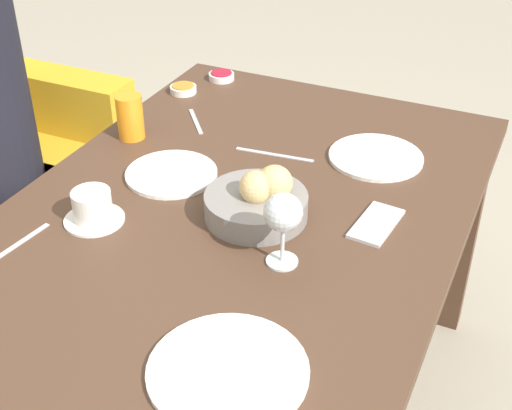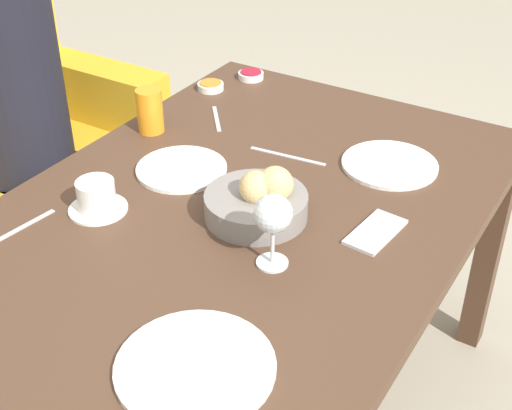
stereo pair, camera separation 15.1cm
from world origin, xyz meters
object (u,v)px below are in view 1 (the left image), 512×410
(plate_near_left, at_px, (228,371))
(cell_phone, at_px, (376,224))
(coffee_cup, at_px, (93,208))
(knife_silver, at_px, (12,248))
(bread_basket, at_px, (259,199))
(plate_near_right, at_px, (376,157))
(jam_bowl_berry, at_px, (221,76))
(wine_glass, at_px, (283,215))
(jam_bowl_honey, at_px, (183,89))
(juice_glass, at_px, (130,117))
(fork_silver, at_px, (274,155))
(spoon_coffee, at_px, (196,121))
(plate_far_center, at_px, (171,174))

(plate_near_left, xyz_separation_m, cell_phone, (0.51, -0.10, -0.00))
(coffee_cup, relative_size, knife_silver, 0.65)
(bread_basket, xyz_separation_m, plate_near_right, (0.35, -0.16, -0.04))
(jam_bowl_berry, bearing_deg, knife_silver, -179.72)
(wine_glass, distance_m, jam_bowl_honey, 0.85)
(juice_glass, bearing_deg, coffee_cup, -158.94)
(bread_basket, height_order, cell_phone, bread_basket)
(fork_silver, bearing_deg, plate_near_right, -69.44)
(plate_near_left, distance_m, jam_bowl_berry, 1.19)
(plate_near_right, bearing_deg, cell_phone, -163.06)
(bread_basket, bearing_deg, spoon_coffee, 45.18)
(plate_far_center, distance_m, knife_silver, 0.41)
(coffee_cup, height_order, fork_silver, coffee_cup)
(cell_phone, bearing_deg, plate_far_center, 90.48)
(cell_phone, bearing_deg, wine_glass, 146.79)
(plate_near_right, bearing_deg, coffee_cup, 137.59)
(wine_glass, distance_m, cell_phone, 0.26)
(plate_near_left, bearing_deg, cell_phone, -10.80)
(jam_bowl_honey, bearing_deg, knife_silver, -175.61)
(bread_basket, bearing_deg, plate_far_center, 75.12)
(spoon_coffee, bearing_deg, coffee_cup, -176.47)
(plate_near_right, height_order, coffee_cup, coffee_cup)
(plate_near_left, bearing_deg, coffee_cup, 59.28)
(jam_bowl_honey, distance_m, knife_silver, 0.81)
(coffee_cup, bearing_deg, cell_phone, -66.83)
(spoon_coffee, bearing_deg, bread_basket, -134.82)
(jam_bowl_berry, height_order, cell_phone, jam_bowl_berry)
(plate_near_right, bearing_deg, plate_far_center, 124.07)
(plate_near_left, xyz_separation_m, plate_far_center, (0.50, 0.40, 0.00))
(plate_near_right, xyz_separation_m, knife_silver, (-0.66, 0.56, -0.00))
(plate_far_center, height_order, cell_phone, plate_far_center)
(plate_far_center, bearing_deg, cell_phone, -89.52)
(jam_bowl_berry, xyz_separation_m, cell_phone, (-0.55, -0.65, -0.01))
(plate_near_right, height_order, jam_bowl_honey, jam_bowl_honey)
(wine_glass, distance_m, coffee_cup, 0.43)
(knife_silver, bearing_deg, spoon_coffee, -5.39)
(bread_basket, height_order, jam_bowl_berry, bread_basket)
(plate_near_left, distance_m, plate_far_center, 0.64)
(juice_glass, xyz_separation_m, jam_bowl_berry, (0.43, -0.04, -0.05))
(plate_near_right, xyz_separation_m, fork_silver, (-0.09, 0.23, -0.00))
(plate_far_center, bearing_deg, spoon_coffee, 17.29)
(knife_silver, height_order, spoon_coffee, same)
(jam_bowl_berry, bearing_deg, plate_near_left, -152.40)
(spoon_coffee, bearing_deg, plate_near_left, -147.89)
(coffee_cup, relative_size, jam_bowl_honey, 1.68)
(bread_basket, xyz_separation_m, coffee_cup, (-0.16, 0.31, -0.01))
(knife_silver, bearing_deg, plate_far_center, -20.85)
(plate_far_center, distance_m, jam_bowl_berry, 0.57)
(bread_basket, xyz_separation_m, fork_silver, (0.26, 0.08, -0.04))
(plate_far_center, bearing_deg, plate_near_left, -141.37)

